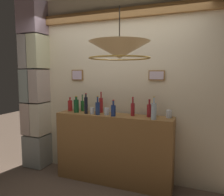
{
  "coord_description": "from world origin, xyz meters",
  "views": [
    {
      "loc": [
        1.12,
        -2.06,
        1.62
      ],
      "look_at": [
        0.0,
        0.79,
        1.27
      ],
      "focal_mm": 34.92,
      "sensor_mm": 36.0,
      "label": 1
    }
  ],
  "objects_px": {
    "glass_tumbler_highball": "(107,111)",
    "pendant_lamp": "(119,51)",
    "liquor_bottle_bourbon": "(101,105)",
    "liquor_bottle_sherry": "(154,111)",
    "liquor_bottle_rye": "(82,105)",
    "liquor_bottle_whiskey": "(133,109)",
    "liquor_bottle_port": "(113,110)",
    "liquor_bottle_brandy": "(98,108)",
    "liquor_bottle_gin": "(86,105)",
    "glass_tumbler_rocks": "(92,111)",
    "liquor_bottle_tequila": "(149,110)",
    "liquor_bottle_scotch": "(70,105)",
    "glass_tumbler_shot": "(169,114)",
    "liquor_bottle_amaro": "(76,106)"
  },
  "relations": [
    {
      "from": "liquor_bottle_tequila",
      "to": "liquor_bottle_port",
      "type": "bearing_deg",
      "value": -164.03
    },
    {
      "from": "liquor_bottle_amaro",
      "to": "liquor_bottle_sherry",
      "type": "xyz_separation_m",
      "value": [
        1.2,
        -0.08,
        0.01
      ]
    },
    {
      "from": "liquor_bottle_whiskey",
      "to": "liquor_bottle_brandy",
      "type": "relative_size",
      "value": 0.97
    },
    {
      "from": "liquor_bottle_gin",
      "to": "liquor_bottle_amaro",
      "type": "xyz_separation_m",
      "value": [
        -0.18,
        0.03,
        -0.02
      ]
    },
    {
      "from": "liquor_bottle_rye",
      "to": "pendant_lamp",
      "type": "xyz_separation_m",
      "value": [
        0.93,
        -0.87,
        0.74
      ]
    },
    {
      "from": "liquor_bottle_whiskey",
      "to": "liquor_bottle_bourbon",
      "type": "bearing_deg",
      "value": 172.22
    },
    {
      "from": "liquor_bottle_brandy",
      "to": "glass_tumbler_rocks",
      "type": "xyz_separation_m",
      "value": [
        -0.1,
        0.02,
        -0.05
      ]
    },
    {
      "from": "liquor_bottle_sherry",
      "to": "liquor_bottle_whiskey",
      "type": "bearing_deg",
      "value": 156.57
    },
    {
      "from": "liquor_bottle_amaro",
      "to": "liquor_bottle_sherry",
      "type": "relative_size",
      "value": 0.84
    },
    {
      "from": "glass_tumbler_rocks",
      "to": "liquor_bottle_tequila",
      "type": "bearing_deg",
      "value": 6.72
    },
    {
      "from": "liquor_bottle_brandy",
      "to": "glass_tumbler_rocks",
      "type": "bearing_deg",
      "value": 166.4
    },
    {
      "from": "glass_tumbler_rocks",
      "to": "glass_tumbler_highball",
      "type": "height_order",
      "value": "glass_tumbler_highball"
    },
    {
      "from": "liquor_bottle_whiskey",
      "to": "liquor_bottle_tequila",
      "type": "bearing_deg",
      "value": 3.2
    },
    {
      "from": "liquor_bottle_tequila",
      "to": "pendant_lamp",
      "type": "distance_m",
      "value": 1.09
    },
    {
      "from": "glass_tumbler_rocks",
      "to": "glass_tumbler_highball",
      "type": "relative_size",
      "value": 0.9
    },
    {
      "from": "liquor_bottle_scotch",
      "to": "glass_tumbler_rocks",
      "type": "bearing_deg",
      "value": -12.79
    },
    {
      "from": "liquor_bottle_whiskey",
      "to": "liquor_bottle_port",
      "type": "relative_size",
      "value": 1.16
    },
    {
      "from": "liquor_bottle_whiskey",
      "to": "liquor_bottle_tequila",
      "type": "height_order",
      "value": "liquor_bottle_whiskey"
    },
    {
      "from": "liquor_bottle_whiskey",
      "to": "liquor_bottle_scotch",
      "type": "distance_m",
      "value": 1.04
    },
    {
      "from": "liquor_bottle_port",
      "to": "liquor_bottle_tequila",
      "type": "relative_size",
      "value": 0.95
    },
    {
      "from": "pendant_lamp",
      "to": "glass_tumbler_rocks",
      "type": "bearing_deg",
      "value": 133.95
    },
    {
      "from": "liquor_bottle_bourbon",
      "to": "glass_tumbler_highball",
      "type": "distance_m",
      "value": 0.22
    },
    {
      "from": "liquor_bottle_rye",
      "to": "liquor_bottle_gin",
      "type": "bearing_deg",
      "value": -47.85
    },
    {
      "from": "liquor_bottle_gin",
      "to": "liquor_bottle_tequila",
      "type": "xyz_separation_m",
      "value": [
        0.93,
        0.11,
        -0.04
      ]
    },
    {
      "from": "glass_tumbler_highball",
      "to": "glass_tumbler_shot",
      "type": "distance_m",
      "value": 0.87
    },
    {
      "from": "liquor_bottle_scotch",
      "to": "glass_tumbler_rocks",
      "type": "relative_size",
      "value": 2.4
    },
    {
      "from": "glass_tumbler_shot",
      "to": "liquor_bottle_port",
      "type": "bearing_deg",
      "value": -166.93
    },
    {
      "from": "liquor_bottle_scotch",
      "to": "liquor_bottle_sherry",
      "type": "height_order",
      "value": "liquor_bottle_sherry"
    },
    {
      "from": "liquor_bottle_rye",
      "to": "liquor_bottle_bourbon",
      "type": "bearing_deg",
      "value": -1.89
    },
    {
      "from": "liquor_bottle_port",
      "to": "liquor_bottle_amaro",
      "type": "distance_m",
      "value": 0.64
    },
    {
      "from": "liquor_bottle_amaro",
      "to": "liquor_bottle_rye",
      "type": "relative_size",
      "value": 0.97
    },
    {
      "from": "liquor_bottle_port",
      "to": "glass_tumbler_shot",
      "type": "relative_size",
      "value": 2.19
    },
    {
      "from": "liquor_bottle_brandy",
      "to": "liquor_bottle_rye",
      "type": "height_order",
      "value": "liquor_bottle_brandy"
    },
    {
      "from": "liquor_bottle_scotch",
      "to": "glass_tumbler_highball",
      "type": "bearing_deg",
      "value": -7.57
    },
    {
      "from": "liquor_bottle_port",
      "to": "liquor_bottle_amaro",
      "type": "bearing_deg",
      "value": 174.46
    },
    {
      "from": "liquor_bottle_bourbon",
      "to": "liquor_bottle_sherry",
      "type": "xyz_separation_m",
      "value": [
        0.85,
        -0.21,
        -0.01
      ]
    },
    {
      "from": "liquor_bottle_whiskey",
      "to": "liquor_bottle_gin",
      "type": "xyz_separation_m",
      "value": [
        -0.69,
        -0.09,
        0.03
      ]
    },
    {
      "from": "liquor_bottle_gin",
      "to": "liquor_bottle_rye",
      "type": "distance_m",
      "value": 0.24
    },
    {
      "from": "liquor_bottle_bourbon",
      "to": "liquor_bottle_scotch",
      "type": "bearing_deg",
      "value": -173.81
    },
    {
      "from": "liquor_bottle_whiskey",
      "to": "liquor_bottle_gin",
      "type": "bearing_deg",
      "value": -172.3
    },
    {
      "from": "liquor_bottle_whiskey",
      "to": "liquor_bottle_scotch",
      "type": "bearing_deg",
      "value": 179.15
    },
    {
      "from": "liquor_bottle_whiskey",
      "to": "glass_tumbler_highball",
      "type": "relative_size",
      "value": 2.65
    },
    {
      "from": "liquor_bottle_whiskey",
      "to": "liquor_bottle_brandy",
      "type": "bearing_deg",
      "value": -167.5
    },
    {
      "from": "liquor_bottle_tequila",
      "to": "liquor_bottle_amaro",
      "type": "height_order",
      "value": "liquor_bottle_amaro"
    },
    {
      "from": "glass_tumbler_highball",
      "to": "pendant_lamp",
      "type": "height_order",
      "value": "pendant_lamp"
    },
    {
      "from": "liquor_bottle_amaro",
      "to": "liquor_bottle_rye",
      "type": "xyz_separation_m",
      "value": [
        0.03,
        0.14,
        -0.02
      ]
    },
    {
      "from": "liquor_bottle_sherry",
      "to": "glass_tumbler_rocks",
      "type": "distance_m",
      "value": 0.92
    },
    {
      "from": "liquor_bottle_rye",
      "to": "glass_tumbler_shot",
      "type": "xyz_separation_m",
      "value": [
        1.35,
        -0.03,
        -0.04
      ]
    },
    {
      "from": "liquor_bottle_port",
      "to": "glass_tumbler_shot",
      "type": "xyz_separation_m",
      "value": [
        0.74,
        0.17,
        -0.03
      ]
    },
    {
      "from": "liquor_bottle_bourbon",
      "to": "liquor_bottle_scotch",
      "type": "xyz_separation_m",
      "value": [
        -0.52,
        -0.06,
        -0.03
      ]
    }
  ]
}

